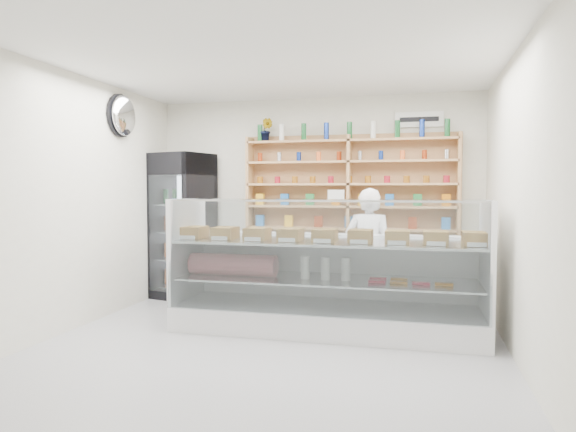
# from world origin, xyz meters

# --- Properties ---
(room) EXTENTS (5.00, 5.00, 5.00)m
(room) POSITION_xyz_m (0.00, 0.00, 1.40)
(room) COLOR #9F9EA3
(room) RESTS_ON ground
(display_counter) EXTENTS (3.29, 0.98, 1.43)m
(display_counter) POSITION_xyz_m (0.45, 0.88, 0.38)
(display_counter) COLOR white
(display_counter) RESTS_ON floor
(shop_worker) EXTENTS (0.59, 0.40, 1.55)m
(shop_worker) POSITION_xyz_m (0.84, 1.57, 0.77)
(shop_worker) COLOR silver
(shop_worker) RESTS_ON floor
(drinks_cooler) EXTENTS (0.88, 0.86, 2.04)m
(drinks_cooler) POSITION_xyz_m (-1.85, 2.14, 1.02)
(drinks_cooler) COLOR black
(drinks_cooler) RESTS_ON floor
(wall_shelving) EXTENTS (2.84, 0.28, 1.33)m
(wall_shelving) POSITION_xyz_m (0.50, 2.34, 1.59)
(wall_shelving) COLOR tan
(wall_shelving) RESTS_ON back_wall
(potted_plant) EXTENTS (0.19, 0.16, 0.32)m
(potted_plant) POSITION_xyz_m (-0.66, 2.34, 2.35)
(potted_plant) COLOR #1E6626
(potted_plant) RESTS_ON wall_shelving
(security_mirror) EXTENTS (0.15, 0.50, 0.50)m
(security_mirror) POSITION_xyz_m (-2.17, 1.20, 2.45)
(security_mirror) COLOR silver
(security_mirror) RESTS_ON left_wall
(wall_sign) EXTENTS (0.62, 0.03, 0.20)m
(wall_sign) POSITION_xyz_m (1.40, 2.47, 2.45)
(wall_sign) COLOR white
(wall_sign) RESTS_ON back_wall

